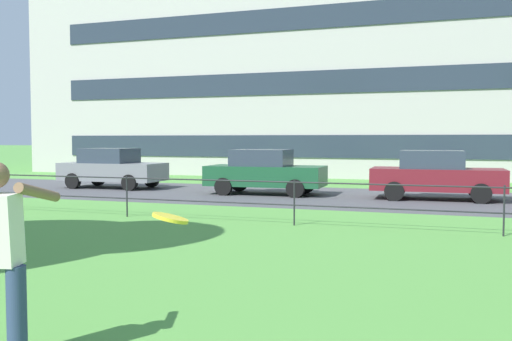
% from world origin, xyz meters
% --- Properties ---
extents(street_strip, '(80.00, 6.97, 0.01)m').
position_xyz_m(street_strip, '(0.00, 21.18, 0.00)').
color(street_strip, '#4C4C51').
rests_on(street_strip, ground).
extents(park_fence, '(38.06, 0.04, 1.00)m').
position_xyz_m(park_fence, '(-0.00, 14.86, 0.67)').
color(park_fence, '#232328').
rests_on(park_fence, ground).
extents(frisbee, '(0.36, 0.36, 0.09)m').
position_xyz_m(frisbee, '(-0.80, 6.64, 1.31)').
color(frisbee, yellow).
extents(car_grey_center, '(4.00, 1.82, 1.54)m').
position_xyz_m(car_grey_center, '(-11.32, 21.74, 0.78)').
color(car_grey_center, slate).
rests_on(car_grey_center, ground).
extents(car_dark_green_right, '(4.05, 1.91, 1.54)m').
position_xyz_m(car_dark_green_right, '(-4.94, 21.32, 0.78)').
color(car_dark_green_right, '#194C2D').
rests_on(car_dark_green_right, ground).
extents(car_maroon_far_left, '(4.05, 1.91, 1.54)m').
position_xyz_m(car_maroon_far_left, '(0.66, 21.47, 0.78)').
color(car_maroon_far_left, maroon).
rests_on(car_maroon_far_left, ground).
extents(apartment_building_background, '(35.85, 10.92, 15.86)m').
position_xyz_m(apartment_building_background, '(-4.20, 35.02, 7.94)').
color(apartment_building_background, '#B7B2AD').
rests_on(apartment_building_background, ground).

